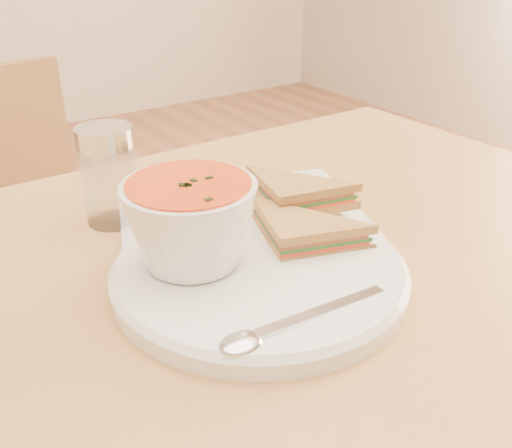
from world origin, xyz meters
TOP-DOWN VIEW (x-y plane):
  - chair_far at (-0.10, 0.59)m, footprint 0.44×0.44m
  - plate at (-0.03, -0.03)m, footprint 0.37×0.37m
  - soup_bowl at (-0.08, 0.01)m, footprint 0.15×0.15m
  - sandwich_half_a at (-0.01, -0.04)m, footprint 0.13×0.13m
  - sandwich_half_b at (0.03, 0.01)m, footprint 0.12×0.12m
  - spoon at (-0.05, -0.12)m, footprint 0.19×0.05m
  - paper_menu at (0.04, 0.11)m, footprint 0.34×0.30m
  - condiment_shaker at (-0.09, 0.17)m, footprint 0.08×0.08m

SIDE VIEW (x-z plane):
  - chair_far at x=-0.10m, z-range 0.00..0.83m
  - paper_menu at x=0.04m, z-range 0.75..0.75m
  - plate at x=-0.03m, z-range 0.75..0.77m
  - spoon at x=-0.05m, z-range 0.77..0.78m
  - sandwich_half_a at x=-0.01m, z-range 0.77..0.80m
  - sandwich_half_b at x=0.03m, z-range 0.78..0.81m
  - condiment_shaker at x=-0.09m, z-range 0.75..0.86m
  - soup_bowl at x=-0.08m, z-range 0.77..0.85m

